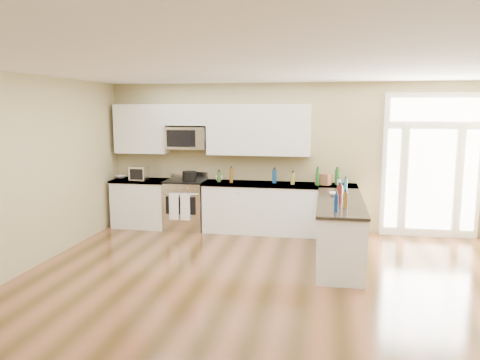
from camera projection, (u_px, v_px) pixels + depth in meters
The scene contains 18 objects.
ground at pixel (258, 319), 5.20m from camera, with size 8.00×8.00×0.00m, color #473014.
room_shell at pixel (259, 166), 4.94m from camera, with size 8.00×8.00×8.00m.
back_cabinet_left at pixel (142, 205), 9.24m from camera, with size 1.10×0.66×0.94m.
back_cabinet_right at pixel (279, 210), 8.75m from camera, with size 2.85×0.66×0.94m.
peninsula_cabinet at pixel (339, 233), 7.14m from camera, with size 0.69×2.32×0.94m.
upper_cabinet_left at pixel (142, 129), 9.16m from camera, with size 1.04×0.33×0.95m, color white.
upper_cabinet_right at pixel (258, 130), 8.74m from camera, with size 1.94×0.33×0.95m, color white.
upper_cabinet_short at pixel (187, 115), 8.95m from camera, with size 0.82×0.33×0.40m, color white.
microwave at pixel (187, 138), 8.98m from camera, with size 0.78×0.41×0.42m.
entry_door at pixel (431, 166), 8.38m from camera, with size 1.70×0.10×2.60m.
kitchen_range at pixel (186, 204), 9.07m from camera, with size 0.76×0.68×1.08m.
stockpot at pixel (189, 176), 8.87m from camera, with size 0.27×0.27×0.21m, color black.
toaster_oven at pixel (139, 173), 9.04m from camera, with size 0.32×0.25×0.27m, color silver.
cardboard_box at pixel (323, 179), 8.53m from camera, with size 0.25×0.18×0.21m, color brown.
bowl_left at pixel (121, 177), 9.34m from camera, with size 0.21×0.21×0.05m, color white.
bowl_peninsula at pixel (335, 194), 7.46m from camera, with size 0.17×0.17×0.05m, color white.
cup_counter at pixel (219, 178), 8.98m from camera, with size 0.14×0.14×0.11m, color white.
counter_bottles at pixel (307, 183), 7.91m from camera, with size 2.37×2.45×0.31m.
Camera 1 is at (0.70, -4.86, 2.31)m, focal length 35.00 mm.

